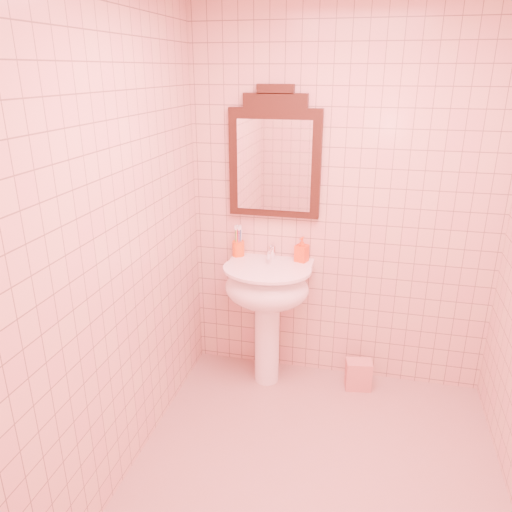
% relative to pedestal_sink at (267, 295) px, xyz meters
% --- Properties ---
extents(floor, '(2.20, 2.20, 0.00)m').
position_rel_pedestal_sink_xyz_m(floor, '(0.44, -0.87, -0.66)').
color(floor, tan).
rests_on(floor, ground).
extents(back_wall, '(2.00, 0.02, 2.50)m').
position_rel_pedestal_sink_xyz_m(back_wall, '(0.44, 0.23, 0.59)').
color(back_wall, beige).
rests_on(back_wall, floor).
extents(pedestal_sink, '(0.58, 0.58, 0.86)m').
position_rel_pedestal_sink_xyz_m(pedestal_sink, '(0.00, 0.00, 0.00)').
color(pedestal_sink, white).
rests_on(pedestal_sink, floor).
extents(faucet, '(0.04, 0.16, 0.11)m').
position_rel_pedestal_sink_xyz_m(faucet, '(0.00, 0.14, 0.26)').
color(faucet, white).
rests_on(faucet, pedestal_sink).
extents(mirror, '(0.60, 0.06, 0.83)m').
position_rel_pedestal_sink_xyz_m(mirror, '(0.00, 0.20, 0.88)').
color(mirror, black).
rests_on(mirror, back_wall).
extents(toothbrush_cup, '(0.08, 0.08, 0.19)m').
position_rel_pedestal_sink_xyz_m(toothbrush_cup, '(-0.24, 0.17, 0.26)').
color(toothbrush_cup, '#EE5514').
rests_on(toothbrush_cup, pedestal_sink).
extents(soap_dispenser, '(0.10, 0.10, 0.17)m').
position_rel_pedestal_sink_xyz_m(soap_dispenser, '(0.20, 0.16, 0.29)').
color(soap_dispenser, '#E74213').
rests_on(soap_dispenser, pedestal_sink).
extents(towel, '(0.19, 0.14, 0.21)m').
position_rel_pedestal_sink_xyz_m(towel, '(0.64, 0.05, -0.56)').
color(towel, tan).
rests_on(towel, floor).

